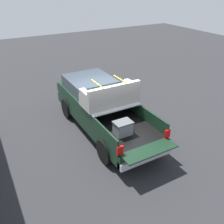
{
  "coord_description": "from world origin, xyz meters",
  "views": [
    {
      "loc": [
        -7.44,
        3.88,
        5.37
      ],
      "look_at": [
        -0.6,
        0.0,
        1.1
      ],
      "focal_mm": 39.44,
      "sensor_mm": 36.0,
      "label": 1
    }
  ],
  "objects": [
    {
      "name": "ground_plane",
      "position": [
        0.0,
        0.0,
        0.0
      ],
      "size": [
        40.0,
        40.0,
        0.0
      ],
      "primitive_type": "plane",
      "color": "#262628"
    },
    {
      "name": "pickup_truck",
      "position": [
        0.36,
        0.0,
        0.96
      ],
      "size": [
        6.05,
        2.06,
        2.23
      ],
      "color": "black",
      "rests_on": "ground_plane"
    }
  ]
}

